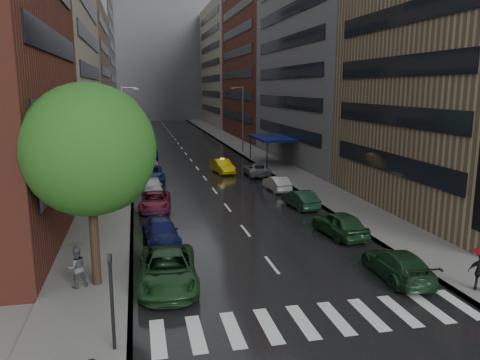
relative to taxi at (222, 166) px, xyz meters
name	(u,v)px	position (x,y,z in m)	size (l,w,h in m)	color
ground	(298,299)	(-2.25, -30.51, -0.73)	(220.00, 220.00, 0.00)	gray
road	(183,150)	(-2.25, 19.49, -0.72)	(14.00, 140.00, 0.01)	black
sidewalk_left	(120,151)	(-11.25, 19.49, -0.65)	(4.00, 140.00, 0.15)	gray
sidewalk_right	(243,148)	(6.75, 19.49, -0.65)	(4.00, 140.00, 0.15)	gray
crosswalk	(320,320)	(-2.05, -32.51, -0.71)	(13.15, 2.80, 0.01)	silver
buildings_left	(75,40)	(-17.25, 28.28, 15.26)	(8.00, 108.00, 38.00)	maroon
buildings_right	(270,49)	(12.75, 26.19, 14.31)	(8.05, 109.10, 36.00)	#937A5B
building_far	(157,61)	(-2.25, 87.49, 15.27)	(40.00, 14.00, 32.00)	slate
tree_near	(89,150)	(-10.85, -27.33, 5.62)	(5.81, 5.81, 9.27)	#382619
tree_mid	(108,134)	(-10.85, -13.25, 4.94)	(5.20, 5.20, 8.29)	#382619
tree_far	(114,119)	(-10.85, -0.65, 5.24)	(5.47, 5.47, 8.71)	#382619
taxi	(222,166)	(0.00, 0.00, 0.00)	(1.54, 4.41, 1.45)	yellow
parked_cars_left	(152,185)	(-7.65, -8.36, 0.02)	(2.92, 43.51, 1.61)	#1C3F20
parked_cars_right	(303,201)	(3.15, -16.39, -0.02)	(2.49, 31.89, 1.58)	#18351E
ped_black_umbrella	(76,261)	(-11.67, -27.53, 0.65)	(1.10, 0.98, 2.09)	#4B4B50
traffic_light	(111,293)	(-9.85, -33.15, 1.50)	(0.18, 0.15, 3.45)	black
street_lamp_left	(124,129)	(-9.97, -0.51, 4.16)	(1.74, 0.22, 9.00)	gray
street_lamp_right	(242,118)	(5.47, 14.49, 4.16)	(1.74, 0.22, 9.00)	gray
awning	(271,138)	(6.73, 4.49, 2.41)	(4.00, 8.00, 3.12)	navy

